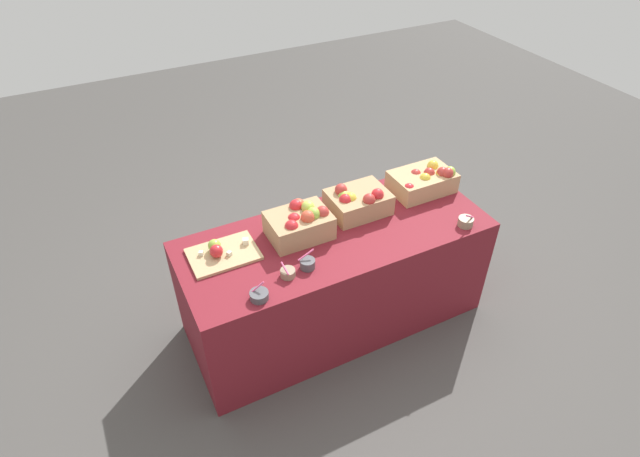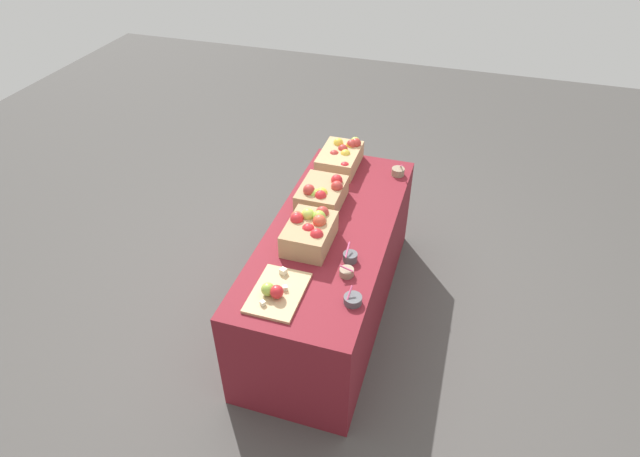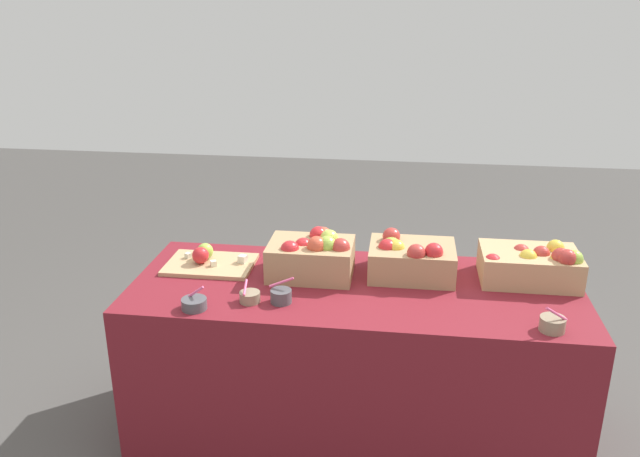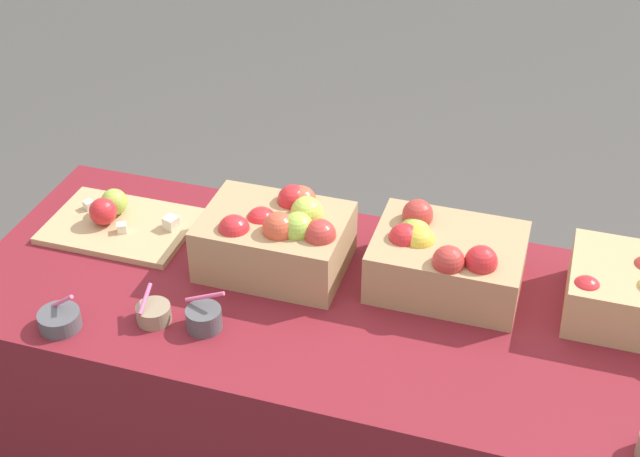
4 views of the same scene
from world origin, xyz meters
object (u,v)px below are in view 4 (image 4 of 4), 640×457
apple_crate_right (277,237)px  sample_bowl_far (60,320)px  apple_crate_middle (444,259)px  sample_bowl_near (153,313)px  cutting_board_front (117,220)px  sample_bowl_mid (204,318)px

apple_crate_right → sample_bowl_far: 0.57m
apple_crate_middle → sample_bowl_near: apple_crate_middle is taller
cutting_board_front → sample_bowl_near: size_ratio=4.64×
apple_crate_middle → sample_bowl_far: 0.94m
cutting_board_front → sample_bowl_mid: (0.39, -0.31, 0.00)m
apple_crate_right → sample_bowl_near: size_ratio=4.34×
apple_crate_middle → cutting_board_front: 0.90m
apple_crate_right → sample_bowl_mid: size_ratio=3.47×
sample_bowl_mid → sample_bowl_near: bearing=-174.1°
apple_crate_right → sample_bowl_far: bearing=-137.5°
apple_crate_middle → sample_bowl_mid: bearing=-147.0°
sample_bowl_near → sample_bowl_far: sample_bowl_far is taller
apple_crate_middle → sample_bowl_near: 0.72m
sample_bowl_near → cutting_board_front: bearing=129.5°
sample_bowl_far → cutting_board_front: bearing=99.3°
apple_crate_middle → sample_bowl_mid: 0.61m
cutting_board_front → sample_bowl_near: cutting_board_front is taller
apple_crate_right → cutting_board_front: bearing=175.9°
apple_crate_middle → sample_bowl_far: apple_crate_middle is taller
apple_crate_right → sample_bowl_near: 0.37m
apple_crate_middle → apple_crate_right: size_ratio=1.01×
sample_bowl_mid → apple_crate_middle: bearing=33.0°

